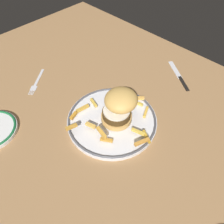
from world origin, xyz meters
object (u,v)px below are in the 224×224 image
at_px(dinner_plate, 112,120).
at_px(fork, 37,82).
at_px(burger, 119,107).
at_px(knife, 180,77).

relative_size(dinner_plate, fork, 2.35).
height_order(burger, knife, burger).
bearing_deg(dinner_plate, burger, 41.02).
xyz_separation_m(burger, fork, (-0.35, -0.08, -0.07)).
xyz_separation_m(dinner_plate, knife, (0.04, 0.34, -0.01)).
xyz_separation_m(fork, knife, (0.37, 0.40, 0.00)).
xyz_separation_m(burger, knife, (0.02, 0.32, -0.07)).
distance_m(fork, knife, 0.55).
bearing_deg(knife, burger, -93.80).
height_order(dinner_plate, burger, burger).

